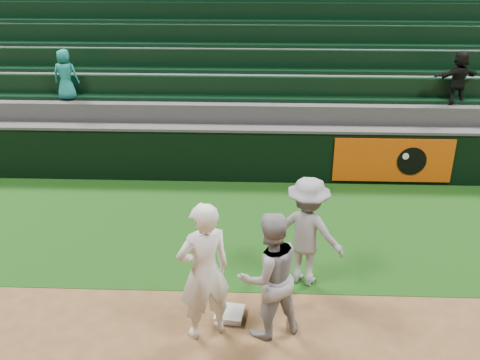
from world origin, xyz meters
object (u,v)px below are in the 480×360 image
first_base (229,314)px  first_baseman (204,272)px  base_coach (307,232)px  baserunner (269,276)px

first_base → first_baseman: size_ratio=0.20×
base_coach → first_base: bearing=62.2°
first_base → baserunner: bearing=-27.8°
first_base → first_baseman: bearing=-130.2°
first_base → base_coach: base_coach is taller
first_baseman → first_base: bearing=-157.6°
first_baseman → base_coach: first_baseman is taller
first_baseman → base_coach: bearing=-165.8°
first_baseman → base_coach: 1.97m
first_base → base_coach: (1.16, 0.94, 0.86)m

